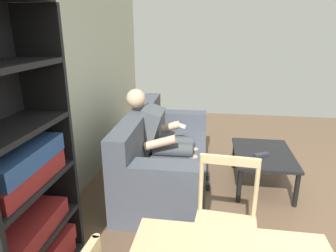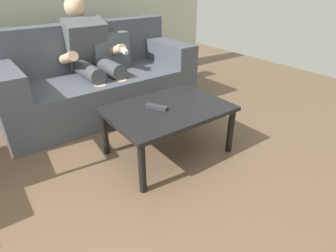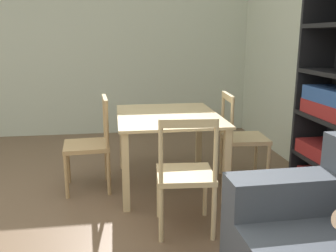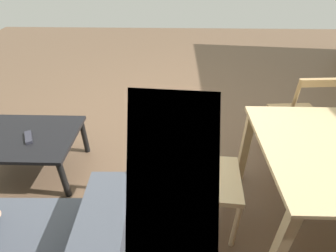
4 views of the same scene
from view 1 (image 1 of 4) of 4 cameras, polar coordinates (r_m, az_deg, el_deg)
name	(u,v)px [view 1 (image 1 of 4)]	position (r m, az deg, el deg)	size (l,w,h in m)	color
wall_back	(10,86)	(2.45, -28.08, 6.79)	(6.63, 0.12, 2.68)	beige
couch	(162,156)	(3.48, -1.07, -5.83)	(1.96, 0.91, 0.86)	#474C56
person_lounging	(160,137)	(3.37, -1.59, -2.06)	(0.60, 0.95, 1.11)	#4C5156
coffee_table	(263,157)	(3.55, 17.74, -5.65)	(0.90, 0.64, 0.40)	black
tv_remote	(261,154)	(3.45, 17.45, -5.22)	(0.05, 0.17, 0.02)	#2D2D38
bookshelf	(17,188)	(2.16, -26.89, -10.50)	(0.86, 0.36, 1.93)	black
dining_chair_facing_couch	(225,229)	(2.16, 10.87, -18.81)	(0.45, 0.45, 0.91)	#D1B27F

